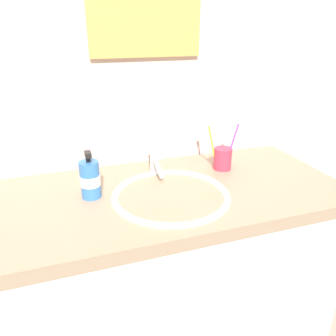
{
  "coord_description": "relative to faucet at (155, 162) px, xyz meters",
  "views": [
    {
      "loc": [
        -0.35,
        -0.98,
        1.45
      ],
      "look_at": [
        -0.02,
        -0.01,
        1.01
      ],
      "focal_mm": 35.59,
      "sensor_mm": 36.0,
      "label": 1
    }
  ],
  "objects": [
    {
      "name": "toothbrush_purple",
      "position": [
        0.31,
        -0.04,
        0.07
      ],
      "size": [
        0.06,
        0.02,
        0.2
      ],
      "color": "purple",
      "rests_on": "toothbrush_cup"
    },
    {
      "name": "vanity_counter",
      "position": [
        0.02,
        -0.15,
        -0.51
      ],
      "size": [
        1.22,
        0.57,
        0.92
      ],
      "color": "silver",
      "rests_on": "ground"
    },
    {
      "name": "toothbrush_yellow",
      "position": [
        0.23,
        -0.01,
        0.07
      ],
      "size": [
        0.05,
        0.03,
        0.2
      ],
      "color": "yellow",
      "rests_on": "toothbrush_cup"
    },
    {
      "name": "sink_basin",
      "position": [
        0.0,
        -0.19,
        -0.09
      ],
      "size": [
        0.4,
        0.4,
        0.11
      ],
      "color": "white",
      "rests_on": "vanity_counter"
    },
    {
      "name": "soap_dispenser",
      "position": [
        -0.25,
        -0.11,
        0.01
      ],
      "size": [
        0.07,
        0.07,
        0.16
      ],
      "color": "#3372BF",
      "rests_on": "vanity_counter"
    },
    {
      "name": "toothbrush_cup",
      "position": [
        0.27,
        -0.03,
        -0.01
      ],
      "size": [
        0.07,
        0.07,
        0.09
      ],
      "primitive_type": "cylinder",
      "color": "#D8334C",
      "rests_on": "vanity_counter"
    },
    {
      "name": "tiled_wall_back",
      "position": [
        0.02,
        0.18,
        0.23
      ],
      "size": [
        2.42,
        0.04,
        2.4
      ],
      "primitive_type": "cube",
      "color": "beige",
      "rests_on": "ground"
    },
    {
      "name": "faucet",
      "position": [
        0.0,
        0.0,
        0.0
      ],
      "size": [
        0.02,
        0.16,
        0.11
      ],
      "color": "silver",
      "rests_on": "sink_basin"
    }
  ]
}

